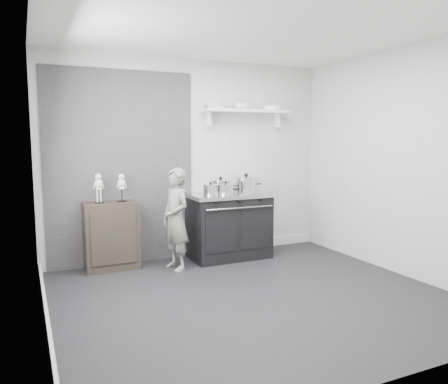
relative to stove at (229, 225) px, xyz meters
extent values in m
plane|color=black|center=(-0.43, -1.48, -0.45)|extent=(4.00, 4.00, 0.00)
cube|color=#AEAEAC|center=(-0.43, 0.32, 0.90)|extent=(4.00, 0.02, 2.70)
cube|color=#AEAEAC|center=(-0.43, -3.28, 0.90)|extent=(4.00, 0.02, 2.70)
cube|color=#AEAEAC|center=(-2.43, -1.48, 0.90)|extent=(0.02, 3.60, 2.70)
cube|color=#AEAEAC|center=(1.57, -1.48, 0.90)|extent=(0.02, 3.60, 2.70)
cube|color=silver|center=(-0.43, -1.48, 2.25)|extent=(4.00, 3.60, 0.02)
cube|color=black|center=(-1.38, 0.31, 0.80)|extent=(1.90, 0.02, 2.50)
cube|color=silver|center=(0.57, 0.30, -0.39)|extent=(2.00, 0.03, 0.12)
cube|color=silver|center=(-2.41, -1.48, -0.39)|extent=(0.03, 3.60, 0.12)
cube|color=white|center=(0.37, 0.19, 1.57)|extent=(1.30, 0.26, 0.04)
cube|color=white|center=(-0.18, 0.26, 1.45)|extent=(0.03, 0.12, 0.20)
cube|color=white|center=(0.92, 0.26, 1.45)|extent=(0.03, 0.12, 0.20)
cube|color=black|center=(0.00, 0.00, -0.03)|extent=(1.06, 0.63, 0.85)
cube|color=silver|center=(0.00, 0.00, 0.42)|extent=(1.12, 0.68, 0.05)
cube|color=black|center=(-0.25, -0.31, -0.01)|extent=(0.44, 0.02, 0.55)
cube|color=black|center=(0.25, -0.31, -0.01)|extent=(0.44, 0.02, 0.55)
cylinder|color=silver|center=(0.00, -0.34, 0.29)|extent=(0.95, 0.02, 0.02)
cylinder|color=black|center=(-0.32, -0.33, 0.37)|extent=(0.04, 0.03, 0.04)
cylinder|color=black|center=(0.00, -0.33, 0.37)|extent=(0.04, 0.03, 0.04)
cylinder|color=black|center=(0.32, -0.33, 0.37)|extent=(0.04, 0.03, 0.04)
cube|color=black|center=(-1.57, 0.13, -0.03)|extent=(0.65, 0.38, 0.85)
imported|color=slate|center=(-0.84, -0.22, 0.19)|extent=(0.40, 0.52, 1.28)
cylinder|color=silver|center=(-0.31, -0.11, 0.51)|extent=(0.19, 0.19, 0.12)
cylinder|color=silver|center=(-0.31, -0.11, 0.58)|extent=(0.20, 0.20, 0.02)
sphere|color=black|center=(-0.31, -0.11, 0.60)|extent=(0.03, 0.03, 0.03)
cylinder|color=black|center=(-0.18, -0.11, 0.51)|extent=(0.10, 0.02, 0.02)
cylinder|color=silver|center=(-0.07, 0.13, 0.52)|extent=(0.27, 0.27, 0.15)
cylinder|color=silver|center=(-0.07, 0.13, 0.61)|extent=(0.27, 0.27, 0.02)
sphere|color=black|center=(-0.07, 0.13, 0.64)|extent=(0.05, 0.05, 0.05)
cylinder|color=black|center=(0.11, 0.13, 0.52)|extent=(0.10, 0.02, 0.02)
cylinder|color=silver|center=(0.31, 0.09, 0.54)|extent=(0.30, 0.30, 0.18)
cylinder|color=silver|center=(0.31, 0.09, 0.64)|extent=(0.31, 0.31, 0.02)
sphere|color=black|center=(0.31, 0.09, 0.67)|extent=(0.05, 0.05, 0.05)
cylinder|color=black|center=(0.50, 0.09, 0.54)|extent=(0.10, 0.02, 0.02)
cylinder|color=silver|center=(-0.11, -0.14, 0.51)|extent=(0.21, 0.21, 0.12)
cylinder|color=silver|center=(-0.11, -0.14, 0.58)|extent=(0.21, 0.21, 0.02)
sphere|color=black|center=(-0.11, -0.14, 0.60)|extent=(0.04, 0.04, 0.04)
cylinder|color=black|center=(0.03, -0.14, 0.51)|extent=(0.10, 0.02, 0.02)
imported|color=white|center=(-0.11, 0.19, 1.62)|extent=(0.28, 0.28, 0.07)
imported|color=white|center=(0.30, 0.19, 1.62)|extent=(0.24, 0.24, 0.07)
cylinder|color=white|center=(0.79, 0.19, 1.62)|extent=(0.26, 0.26, 0.06)
camera|label=1|loc=(-2.53, -5.33, 1.18)|focal=35.00mm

